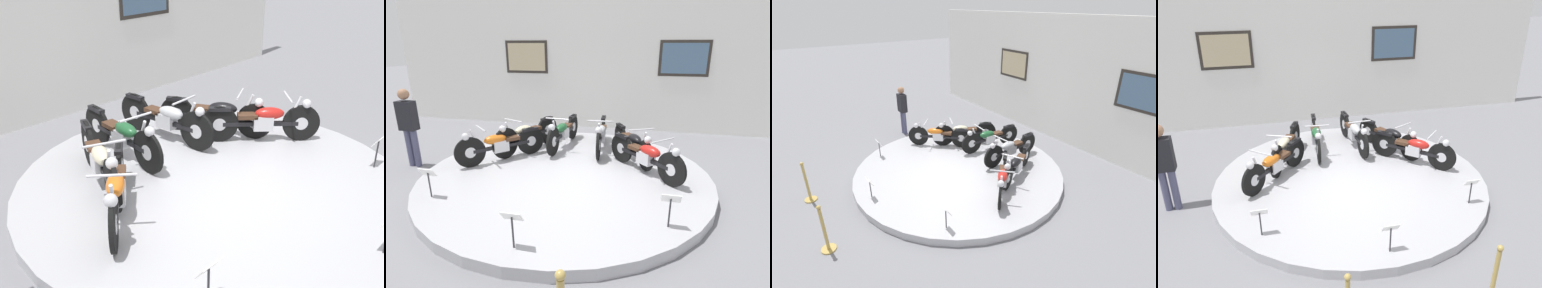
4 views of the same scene
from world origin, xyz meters
TOP-DOWN VIEW (x-y plane):
  - ground_plane at (0.00, 0.00)m, footprint 60.00×60.00m
  - display_platform at (0.00, 0.00)m, footprint 5.51×5.51m
  - back_wall at (0.00, 4.17)m, footprint 14.00×0.22m
  - motorcycle_orange at (-1.51, 0.25)m, footprint 1.35×1.51m
  - motorcycle_cream at (-1.21, 0.98)m, footprint 0.83×1.89m
  - motorcycle_green at (-0.46, 1.43)m, footprint 0.54×2.00m
  - motorcycle_silver at (0.46, 1.43)m, footprint 0.54×2.00m
  - motorcycle_black at (1.22, 0.98)m, footprint 0.93×1.77m
  - motorcycle_red at (1.51, 0.25)m, footprint 1.43×1.43m
  - info_placard_front_left at (-1.87, -1.52)m, footprint 0.26×0.11m
  - info_placard_front_centre at (0.00, -2.40)m, footprint 0.26×0.11m
  - info_placard_front_right at (1.87, -1.52)m, footprint 0.26×0.11m
  - visitor_standing at (-3.44, -0.06)m, footprint 0.36×0.22m
  - stanchion_post_left_of_entry at (-0.96, -3.58)m, footprint 0.28×0.28m
  - stanchion_post_right_of_entry at (0.96, -3.58)m, footprint 0.28×0.28m

SIDE VIEW (x-z plane):
  - ground_plane at x=0.00m, z-range 0.00..0.00m
  - display_platform at x=0.00m, z-range 0.00..0.18m
  - stanchion_post_left_of_entry at x=-0.96m, z-range -0.17..0.86m
  - stanchion_post_right_of_entry at x=0.96m, z-range -0.17..0.86m
  - info_placard_front_left at x=-1.87m, z-range 0.29..0.80m
  - info_placard_front_centre at x=0.00m, z-range 0.29..0.80m
  - info_placard_front_right at x=1.87m, z-range 0.29..0.80m
  - motorcycle_black at x=1.22m, z-range 0.16..0.94m
  - motorcycle_red at x=1.51m, z-range 0.16..0.95m
  - motorcycle_orange at x=-1.51m, z-range 0.16..0.95m
  - motorcycle_green at x=-0.46m, z-range 0.17..0.97m
  - motorcycle_silver at x=0.46m, z-range 0.17..0.97m
  - motorcycle_cream at x=-1.21m, z-range 0.17..0.99m
  - visitor_standing at x=-3.44m, z-range 0.11..1.81m
  - back_wall at x=0.00m, z-range 0.00..3.97m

